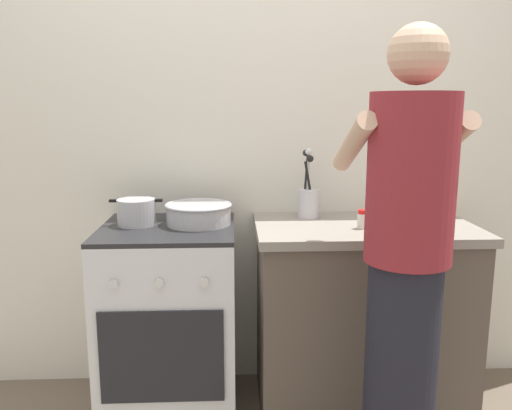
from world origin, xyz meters
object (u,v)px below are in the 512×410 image
stove_range (170,320)px  person (405,272)px  utensil_crock (308,199)px  spice_bottle (362,219)px  mixing_bowl (199,213)px  pot (136,212)px

stove_range → person: (0.90, -0.57, 0.41)m
utensil_crock → person: size_ratio=0.20×
utensil_crock → spice_bottle: 0.32m
mixing_bowl → spice_bottle: 0.74m
pot → utensil_crock: (0.80, 0.12, 0.03)m
utensil_crock → person: bearing=-71.6°
spice_bottle → stove_range: bearing=174.7°
stove_range → spice_bottle: 1.00m
person → utensil_crock: bearing=108.4°
spice_bottle → person: (0.03, -0.49, -0.08)m
pot → mixing_bowl: (0.28, 0.00, -0.01)m
mixing_bowl → spice_bottle: bearing=-9.2°
utensil_crock → person: (0.24, -0.72, -0.13)m
mixing_bowl → person: 0.98m
stove_range → utensil_crock: 0.87m
utensil_crock → person: person is taller
utensil_crock → mixing_bowl: bearing=-167.4°
stove_range → spice_bottle: bearing=-5.3°
pot → person: person is taller
mixing_bowl → spice_bottle: mixing_bowl is taller
pot → spice_bottle: (1.01, -0.11, -0.02)m
stove_range → person: person is taller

